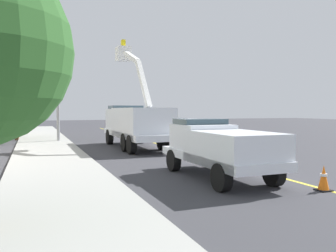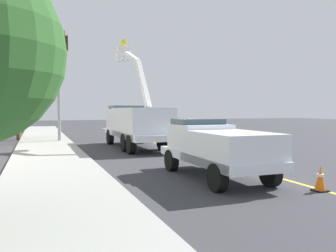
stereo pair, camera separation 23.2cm
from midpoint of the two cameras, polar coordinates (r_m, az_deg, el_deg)
ground at (r=21.91m, az=0.99°, el=-3.61°), size 120.00×120.00×0.00m
sidewalk_far_side at (r=20.36m, az=-18.79°, el=-4.07°), size 60.08×5.33×0.12m
lane_centre_stripe at (r=21.91m, az=0.99°, el=-3.60°), size 49.98×1.60×0.01m
utility_bucket_truck at (r=21.95m, az=-5.01°, el=0.60°), size 8.27×2.78×6.96m
service_pickup_truck at (r=12.32m, az=8.44°, el=-3.37°), size 5.66×2.32×2.06m
passing_minivan at (r=30.37m, az=0.71°, el=0.01°), size 4.85×2.06×1.69m
traffic_cone_leading at (r=11.36m, az=24.33°, el=-7.89°), size 0.40×0.40×0.77m
traffic_cone_mid_front at (r=18.28m, az=4.36°, el=-3.76°), size 0.40×0.40×0.73m
traffic_cone_mid_rear at (r=26.46m, az=-3.20°, el=-1.60°), size 0.40×0.40×0.86m
traffic_signal_mast at (r=25.21m, az=-17.04°, el=9.75°), size 5.72×0.67×7.77m
street_tree_right at (r=29.86m, az=-23.33°, el=5.93°), size 4.77×4.77×6.59m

